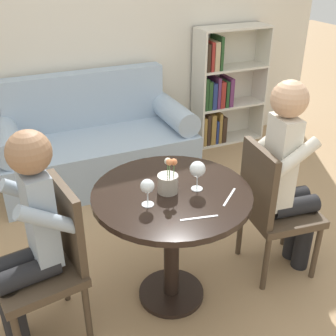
% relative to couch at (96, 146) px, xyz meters
% --- Properties ---
extents(ground_plane, '(16.00, 16.00, 0.00)m').
position_rel_couch_xyz_m(ground_plane, '(0.00, -1.65, -0.31)').
color(ground_plane, tan).
extents(back_wall, '(5.20, 0.05, 2.70)m').
position_rel_couch_xyz_m(back_wall, '(0.00, 0.43, 1.04)').
color(back_wall, silver).
rests_on(back_wall, ground_plane).
extents(round_table, '(0.87, 0.87, 0.75)m').
position_rel_couch_xyz_m(round_table, '(0.00, -1.65, 0.27)').
color(round_table, black).
rests_on(round_table, ground_plane).
extents(couch, '(1.70, 0.80, 0.92)m').
position_rel_couch_xyz_m(couch, '(0.00, 0.00, 0.00)').
color(couch, '#9EB2C6').
rests_on(couch, ground_plane).
extents(bookshelf_right, '(0.77, 0.28, 1.21)m').
position_rel_couch_xyz_m(bookshelf_right, '(1.43, 0.26, 0.25)').
color(bookshelf_right, silver).
rests_on(bookshelf_right, ground_plane).
extents(chair_left, '(0.48, 0.48, 0.90)m').
position_rel_couch_xyz_m(chair_left, '(-0.68, -1.62, 0.18)').
color(chair_left, '#473828').
rests_on(chair_left, ground_plane).
extents(chair_right, '(0.47, 0.47, 0.90)m').
position_rel_couch_xyz_m(chair_right, '(0.68, -1.67, 0.18)').
color(chair_right, '#473828').
rests_on(chair_right, ground_plane).
extents(person_left, '(0.45, 0.38, 1.22)m').
position_rel_couch_xyz_m(person_left, '(-0.76, -1.64, 0.34)').
color(person_left, black).
rests_on(person_left, ground_plane).
extents(person_right, '(0.44, 0.37, 1.29)m').
position_rel_couch_xyz_m(person_right, '(0.76, -1.69, 0.38)').
color(person_right, black).
rests_on(person_right, ground_plane).
extents(wine_glass_left, '(0.07, 0.07, 0.15)m').
position_rel_couch_xyz_m(wine_glass_left, '(-0.16, -1.72, 0.54)').
color(wine_glass_left, white).
rests_on(wine_glass_left, round_table).
extents(wine_glass_right, '(0.09, 0.09, 0.17)m').
position_rel_couch_xyz_m(wine_glass_right, '(0.14, -1.68, 0.56)').
color(wine_glass_right, white).
rests_on(wine_glass_right, round_table).
extents(flower_vase, '(0.11, 0.11, 0.21)m').
position_rel_couch_xyz_m(flower_vase, '(-0.02, -1.65, 0.50)').
color(flower_vase, '#9E9384').
rests_on(flower_vase, round_table).
extents(knife_left_setting, '(0.19, 0.05, 0.00)m').
position_rel_couch_xyz_m(knife_left_setting, '(0.02, -1.93, 0.44)').
color(knife_left_setting, silver).
rests_on(knife_left_setting, round_table).
extents(fork_left_setting, '(0.15, 0.13, 0.00)m').
position_rel_couch_xyz_m(fork_left_setting, '(0.26, -1.83, 0.44)').
color(fork_left_setting, silver).
rests_on(fork_left_setting, round_table).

